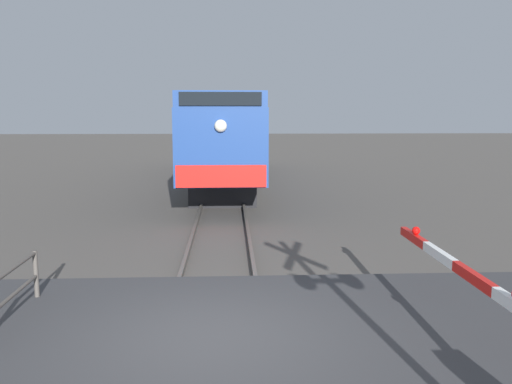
# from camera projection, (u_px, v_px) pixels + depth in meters

# --- Properties ---
(ground_plane) EXTENTS (160.00, 160.00, 0.00)m
(ground_plane) POSITION_uv_depth(u_px,v_px,m) (213.00, 349.00, 7.33)
(ground_plane) COLOR #514C47
(rail_track_left) EXTENTS (0.08, 80.00, 0.15)m
(rail_track_left) POSITION_uv_depth(u_px,v_px,m) (160.00, 345.00, 7.29)
(rail_track_left) COLOR #59544C
(rail_track_left) RESTS_ON ground_plane
(rail_track_right) EXTENTS (0.08, 80.00, 0.15)m
(rail_track_right) POSITION_uv_depth(u_px,v_px,m) (265.00, 342.00, 7.36)
(rail_track_right) COLOR #59544C
(rail_track_right) RESTS_ON ground_plane
(road_surface) EXTENTS (36.00, 5.56, 0.16)m
(road_surface) POSITION_uv_depth(u_px,v_px,m) (213.00, 343.00, 7.32)
(road_surface) COLOR #38383A
(road_surface) RESTS_ON ground_plane
(locomotive) EXTENTS (2.74, 19.05, 3.83)m
(locomotive) POSITION_uv_depth(u_px,v_px,m) (224.00, 139.00, 24.43)
(locomotive) COLOR black
(locomotive) RESTS_ON ground_plane
(guard_railing) EXTENTS (0.08, 2.26, 0.95)m
(guard_railing) POSITION_uv_depth(u_px,v_px,m) (9.00, 292.00, 7.80)
(guard_railing) COLOR #4C4742
(guard_railing) RESTS_ON ground_plane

